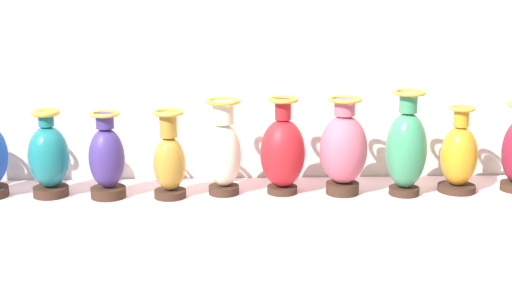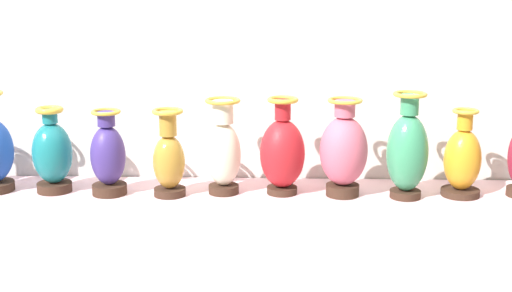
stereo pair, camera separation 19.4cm
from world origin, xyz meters
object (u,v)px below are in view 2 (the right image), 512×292
(vase_rose, at_px, (344,151))
(vase_indigo, at_px, (108,157))
(vase_amber, at_px, (462,160))
(vase_ivory, at_px, (223,151))
(vase_jade, at_px, (407,151))
(vase_crimson, at_px, (282,152))
(vase_teal, at_px, (52,154))
(vase_ochre, at_px, (169,159))

(vase_rose, bearing_deg, vase_indigo, -179.19)
(vase_rose, height_order, vase_amber, vase_rose)
(vase_ivory, xyz_separation_m, vase_jade, (0.71, -0.04, 0.01))
(vase_crimson, relative_size, vase_amber, 1.12)
(vase_ivory, xyz_separation_m, vase_amber, (0.93, -0.00, -0.03))
(vase_teal, distance_m, vase_indigo, 0.23)
(vase_ivory, xyz_separation_m, vase_rose, (0.47, -0.02, 0.01))
(vase_indigo, xyz_separation_m, vase_rose, (0.91, 0.01, 0.03))
(vase_crimson, bearing_deg, vase_rose, -4.41)
(vase_crimson, bearing_deg, vase_amber, -0.57)
(vase_rose, bearing_deg, vase_ochre, -178.06)
(vase_teal, distance_m, vase_ivory, 0.67)
(vase_rose, bearing_deg, vase_teal, 179.26)
(vase_ivory, relative_size, vase_rose, 0.99)
(vase_ochre, relative_size, vase_crimson, 0.89)
(vase_teal, height_order, vase_ivory, vase_ivory)
(vase_jade, bearing_deg, vase_amber, 8.39)
(vase_rose, xyz_separation_m, vase_jade, (0.24, -0.02, 0.01))
(vase_indigo, relative_size, vase_ivory, 0.89)
(vase_teal, xyz_separation_m, vase_ochre, (0.47, -0.04, -0.01))
(vase_indigo, relative_size, vase_amber, 0.98)
(vase_jade, bearing_deg, vase_rose, 175.00)
(vase_indigo, bearing_deg, vase_rose, 0.81)
(vase_indigo, xyz_separation_m, vase_crimson, (0.68, 0.03, 0.02))
(vase_teal, bearing_deg, vase_ochre, -4.61)
(vase_crimson, distance_m, vase_amber, 0.70)
(vase_teal, distance_m, vase_amber, 1.60)
(vase_ochre, xyz_separation_m, vase_crimson, (0.44, 0.04, 0.02))
(vase_teal, bearing_deg, vase_amber, -0.13)
(vase_teal, xyz_separation_m, vase_rose, (1.14, -0.01, 0.02))
(vase_jade, height_order, vase_amber, vase_jade)
(vase_rose, height_order, vase_jade, vase_jade)
(vase_ochre, xyz_separation_m, vase_jade, (0.91, 0.00, 0.04))
(vase_teal, xyz_separation_m, vase_ivory, (0.67, 0.00, 0.02))
(vase_ochre, relative_size, vase_ivory, 0.91)
(vase_ivory, bearing_deg, vase_indigo, -176.32)
(vase_ivory, relative_size, vase_crimson, 0.99)
(vase_indigo, distance_m, vase_rose, 0.91)
(vase_teal, relative_size, vase_jade, 0.83)
(vase_ochre, bearing_deg, vase_ivory, 10.51)
(vase_indigo, relative_size, vase_jade, 0.82)
(vase_ivory, height_order, vase_rose, vase_rose)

